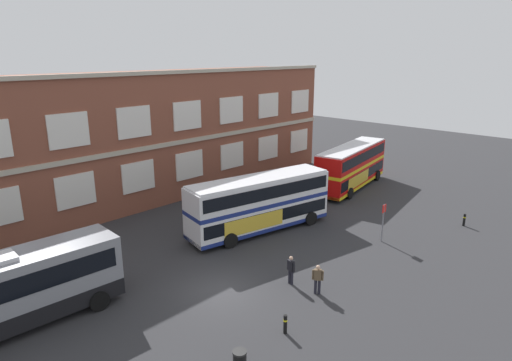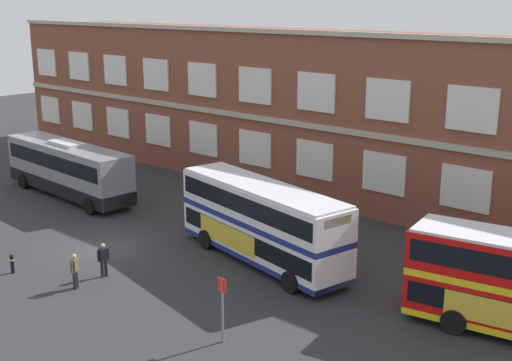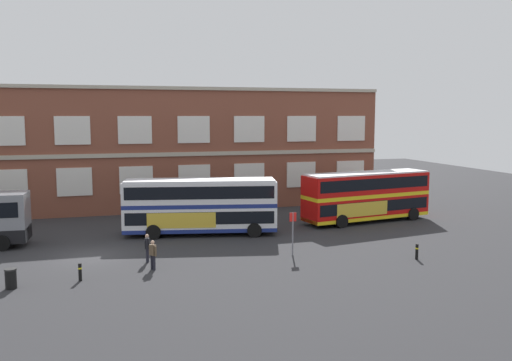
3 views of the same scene
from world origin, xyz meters
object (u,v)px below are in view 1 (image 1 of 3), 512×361
bus_stand_flag (383,219)px  safety_bollard_east (285,324)px  double_decker_near (260,203)px  second_passenger (291,269)px  waiting_passenger (318,278)px  safety_bollard_west (464,220)px  double_decker_middle (352,166)px

bus_stand_flag → safety_bollard_east: bus_stand_flag is taller
bus_stand_flag → safety_bollard_east: (-12.62, -1.92, -1.14)m
double_decker_near → second_passenger: (-4.42, -6.59, -1.22)m
second_passenger → safety_bollard_east: (-3.74, -2.75, -0.44)m
second_passenger → bus_stand_flag: bus_stand_flag is taller
waiting_passenger → bus_stand_flag: bus_stand_flag is taller
double_decker_near → bus_stand_flag: bearing=-59.0°
bus_stand_flag → safety_bollard_west: bearing=-24.1°
second_passenger → safety_bollard_west: (15.77, -3.91, -0.44)m
second_passenger → safety_bollard_east: size_ratio=1.79×
double_decker_middle → waiting_passenger: double_decker_middle is taller
double_decker_middle → safety_bollard_west: bearing=-102.8°
double_decker_middle → safety_bollard_east: size_ratio=11.87×
safety_bollard_west → safety_bollard_east: bearing=176.6°
safety_bollard_east → double_decker_near: bearing=48.9°
bus_stand_flag → waiting_passenger: bearing=-174.1°
double_decker_near → second_passenger: size_ratio=6.64×
double_decker_near → second_passenger: 8.03m
safety_bollard_west → safety_bollard_east: size_ratio=1.00×
waiting_passenger → second_passenger: 1.74m
safety_bollard_west → safety_bollard_east: 19.54m
second_passenger → safety_bollard_west: 16.25m
waiting_passenger → bus_stand_flag: size_ratio=0.63×
waiting_passenger → safety_bollard_east: waiting_passenger is taller
safety_bollard_west → second_passenger: bearing=166.1°
double_decker_near → second_passenger: bearing=-123.8°
safety_bollard_west → bus_stand_flag: bearing=155.9°
double_decker_middle → safety_bollard_west: 11.96m
double_decker_near → bus_stand_flag: 8.68m
waiting_passenger → second_passenger: bearing=95.4°
double_decker_near → safety_bollard_west: (11.35, -10.50, -1.66)m
double_decker_middle → bus_stand_flag: bearing=-138.3°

